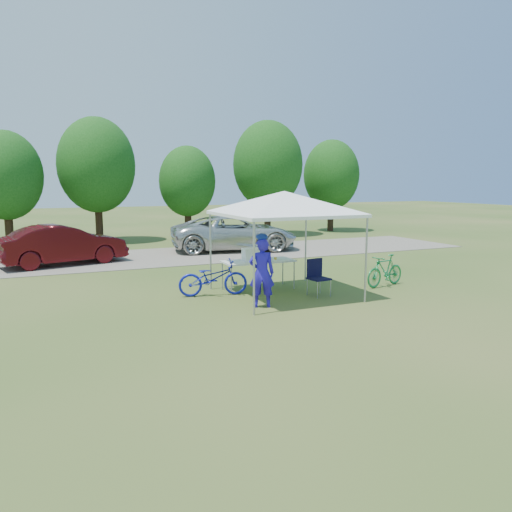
{
  "coord_description": "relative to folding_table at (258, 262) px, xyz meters",
  "views": [
    {
      "loc": [
        -5.84,
        -11.45,
        2.96
      ],
      "look_at": [
        0.09,
        2.0,
        0.77
      ],
      "focal_mm": 35.0,
      "sensor_mm": 36.0,
      "label": 1
    }
  ],
  "objects": [
    {
      "name": "folding_table",
      "position": [
        0.0,
        0.0,
        0.0
      ],
      "size": [
        1.98,
        0.82,
        0.81
      ],
      "color": "white",
      "rests_on": "ground"
    },
    {
      "name": "folding_chair",
      "position": [
        1.12,
        -1.27,
        -0.2
      ],
      "size": [
        0.55,
        0.56,
        0.96
      ],
      "rotation": [
        0.0,
        0.0,
        0.13
      ],
      "color": "black",
      "rests_on": "ground"
    },
    {
      "name": "sedan",
      "position": [
        -4.73,
        6.57,
        -0.03
      ],
      "size": [
        4.58,
        2.56,
        1.43
      ],
      "primitive_type": "imported",
      "rotation": [
        0.0,
        0.0,
        1.83
      ],
      "color": "#430B0F",
      "rests_on": "gravel_strip"
    },
    {
      "name": "cooler",
      "position": [
        -0.21,
        0.0,
        0.22
      ],
      "size": [
        0.49,
        0.33,
        0.35
      ],
      "color": "white",
      "rests_on": "folding_table"
    },
    {
      "name": "minivan",
      "position": [
        2.24,
        7.59,
        0.0
      ],
      "size": [
        5.77,
        3.42,
        1.5
      ],
      "primitive_type": "imported",
      "rotation": [
        0.0,
        0.0,
        1.39
      ],
      "color": "silver",
      "rests_on": "gravel_strip"
    },
    {
      "name": "treeline",
      "position": [
        -0.0,
        13.09,
        2.76
      ],
      "size": [
        24.89,
        4.28,
        6.3
      ],
      "color": "#382314",
      "rests_on": "ground"
    },
    {
      "name": "ice_cream_cup",
      "position": [
        0.5,
        -0.05,
        0.08
      ],
      "size": [
        0.09,
        0.09,
        0.06
      ],
      "primitive_type": "cylinder",
      "color": "gold",
      "rests_on": "folding_table"
    },
    {
      "name": "cyclist",
      "position": [
        -0.74,
        -1.86,
        0.06
      ],
      "size": [
        0.7,
        0.58,
        1.65
      ],
      "primitive_type": "imported",
      "rotation": [
        0.0,
        0.0,
        2.8
      ],
      "color": "#2417BE",
      "rests_on": "ground"
    },
    {
      "name": "canopy",
      "position": [
        0.29,
        -0.96,
        1.88
      ],
      "size": [
        4.53,
        4.53,
        3.0
      ],
      "color": "#A5A5AA",
      "rests_on": "ground"
    },
    {
      "name": "gravel_strip",
      "position": [
        0.29,
        7.04,
        -0.76
      ],
      "size": [
        24.0,
        5.0,
        0.02
      ],
      "primitive_type": "cube",
      "color": "gray",
      "rests_on": "ground"
    },
    {
      "name": "ground",
      "position": [
        0.29,
        -0.96,
        -0.77
      ],
      "size": [
        100.0,
        100.0,
        0.0
      ],
      "primitive_type": "plane",
      "color": "#2D5119",
      "rests_on": "ground"
    },
    {
      "name": "bike_blue",
      "position": [
        -1.41,
        -0.24,
        -0.3
      ],
      "size": [
        1.89,
        0.95,
        0.95
      ],
      "primitive_type": "imported",
      "rotation": [
        0.0,
        0.0,
        1.38
      ],
      "color": "#12199E",
      "rests_on": "ground"
    },
    {
      "name": "bike_green",
      "position": [
        3.48,
        -1.09,
        -0.32
      ],
      "size": [
        1.56,
        0.76,
        0.9
      ],
      "primitive_type": "imported",
      "rotation": [
        0.0,
        0.0,
        -1.34
      ],
      "color": "#1D8342",
      "rests_on": "ground"
    }
  ]
}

